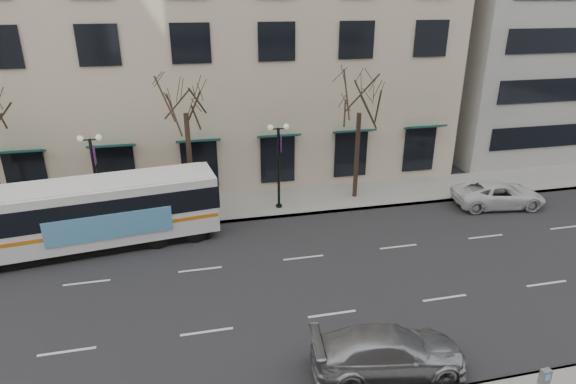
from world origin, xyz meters
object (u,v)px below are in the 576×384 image
object	(u,v)px
pay_station	(544,380)
tree_far_mid	(184,96)
lamp_post_left	(96,176)
tree_far_right	(360,97)
silver_car	(389,352)
city_bus	(88,213)
white_pickup	(498,194)
lamp_post_right	(279,163)

from	to	relation	value
pay_station	tree_far_mid	bearing A→B (deg)	119.06
tree_far_mid	lamp_post_left	distance (m)	6.40
tree_far_right	silver_car	world-z (taller)	tree_far_right
city_bus	pay_station	xyz separation A→B (m)	(14.94, -14.02, -0.74)
city_bus	tree_far_right	bearing A→B (deg)	4.10
tree_far_right	white_pickup	world-z (taller)	tree_far_right
tree_far_mid	tree_far_right	xyz separation A→B (m)	(10.00, -0.00, -0.48)
tree_far_right	pay_station	distance (m)	17.89
tree_far_mid	tree_far_right	size ratio (longest dim) A/B	1.06
city_bus	pay_station	size ratio (longest dim) A/B	9.40
silver_car	tree_far_right	bearing A→B (deg)	-8.51
lamp_post_left	silver_car	bearing A→B (deg)	-51.86
lamp_post_left	city_bus	bearing A→B (deg)	-94.44
tree_far_right	lamp_post_right	size ratio (longest dim) A/B	1.55
silver_car	pay_station	distance (m)	4.67
tree_far_mid	tree_far_right	bearing A→B (deg)	-0.00
tree_far_mid	lamp_post_left	bearing A→B (deg)	-173.15
pay_station	lamp_post_right	bearing A→B (deg)	105.40
lamp_post_right	pay_station	world-z (taller)	lamp_post_right
lamp_post_right	white_pickup	size ratio (longest dim) A/B	0.97
tree_far_mid	silver_car	bearing A→B (deg)	-67.81
city_bus	pay_station	world-z (taller)	city_bus
city_bus	white_pickup	distance (m)	23.27
lamp_post_left	white_pickup	size ratio (longest dim) A/B	0.97
lamp_post_right	white_pickup	bearing A→B (deg)	-10.51
silver_car	lamp_post_left	bearing A→B (deg)	45.42
tree_far_mid	city_bus	world-z (taller)	tree_far_mid
tree_far_mid	lamp_post_left	world-z (taller)	tree_far_mid
lamp_post_right	pay_station	xyz separation A→B (m)	(4.74, -16.49, -1.78)
tree_far_right	white_pickup	distance (m)	10.31
city_bus	silver_car	world-z (taller)	city_bus
lamp_post_left	city_bus	distance (m)	2.69
lamp_post_left	lamp_post_right	bearing A→B (deg)	0.00
tree_far_right	lamp_post_left	size ratio (longest dim) A/B	1.55
lamp_post_right	pay_station	bearing A→B (deg)	-73.95
silver_car	pay_station	xyz separation A→B (m)	(3.85, -2.61, 0.39)
lamp_post_right	white_pickup	distance (m)	13.46
lamp_post_left	white_pickup	bearing A→B (deg)	-6.00
lamp_post_left	lamp_post_right	xyz separation A→B (m)	(10.00, 0.00, 0.00)
tree_far_mid	lamp_post_right	size ratio (longest dim) A/B	1.64
city_bus	white_pickup	world-z (taller)	city_bus
tree_far_right	lamp_post_right	distance (m)	6.11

